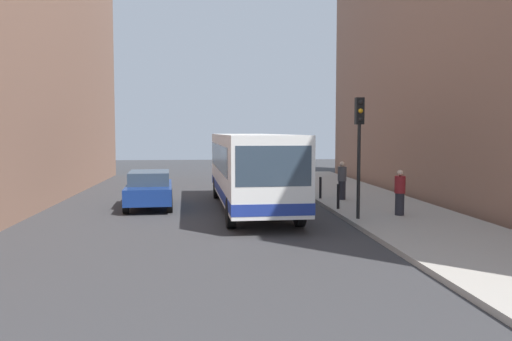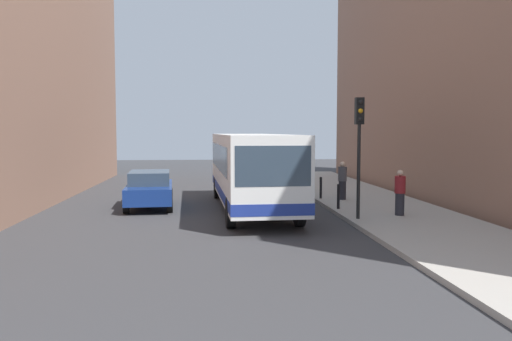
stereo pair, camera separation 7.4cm
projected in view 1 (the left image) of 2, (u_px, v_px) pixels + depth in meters
The scene contains 12 objects.
ground_plane at pixel (251, 219), 18.90m from camera, with size 80.00×80.00×0.00m, color #38383A.
sidewalk at pixel (398, 215), 19.41m from camera, with size 4.40×40.00×0.15m, color #ADA89E.
building_right at pixel (503, 29), 23.41m from camera, with size 7.00×32.00×15.22m, color #936B56.
bus at pixel (250, 166), 21.09m from camera, with size 2.92×11.11×3.00m.
car_beside_bus at pixel (149, 188), 21.73m from camera, with size 2.09×4.51×1.48m.
traffic_light at pixel (359, 135), 17.87m from camera, with size 0.28×0.33×4.10m.
bollard_near at pixel (338, 196), 20.36m from camera, with size 0.11×0.11×0.95m, color black.
bollard_mid at pixel (320, 188), 23.51m from camera, with size 0.11×0.11×0.95m, color black.
bollard_far at pixel (307, 181), 26.66m from camera, with size 0.11×0.11×0.95m, color black.
bollard_farthest at pixel (296, 176), 29.81m from camera, with size 0.11×0.11×0.95m, color black.
pedestrian_near_signal at pixel (400, 193), 18.77m from camera, with size 0.38×0.38×1.61m.
pedestrian_mid_sidewalk at pixel (342, 181), 23.09m from camera, with size 0.38×0.38×1.66m.
Camera 1 is at (-1.62, -18.66, 3.12)m, focal length 37.27 mm.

